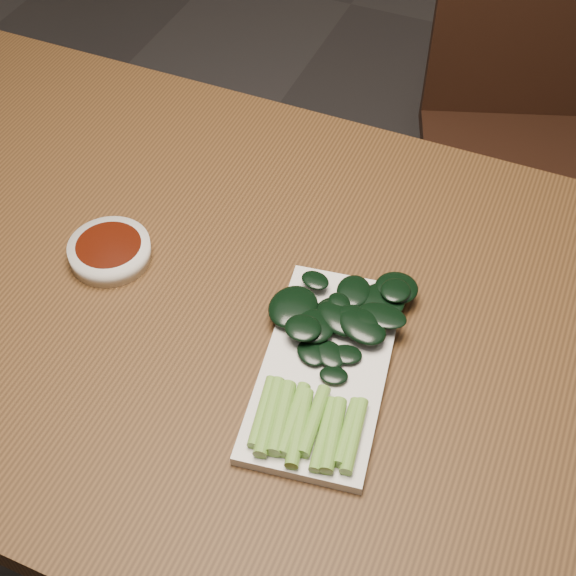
{
  "coord_description": "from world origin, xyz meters",
  "views": [
    {
      "loc": [
        0.3,
        -0.59,
        1.53
      ],
      "look_at": [
        0.04,
        0.03,
        0.76
      ],
      "focal_mm": 50.0,
      "sensor_mm": 36.0,
      "label": 1
    }
  ],
  "objects_px": {
    "chair_far": "(515,125)",
    "serving_plate": "(325,368)",
    "sauce_bowl": "(110,251)",
    "gai_lan": "(332,346)",
    "table": "(255,336)"
  },
  "relations": [
    {
      "from": "table",
      "to": "chair_far",
      "type": "xyz_separation_m",
      "value": [
        0.2,
        0.86,
        -0.19
      ]
    },
    {
      "from": "sauce_bowl",
      "to": "gai_lan",
      "type": "relative_size",
      "value": 0.34
    },
    {
      "from": "chair_far",
      "to": "serving_plate",
      "type": "bearing_deg",
      "value": -114.46
    },
    {
      "from": "sauce_bowl",
      "to": "gai_lan",
      "type": "xyz_separation_m",
      "value": [
        0.33,
        -0.04,
        0.01
      ]
    },
    {
      "from": "table",
      "to": "sauce_bowl",
      "type": "xyz_separation_m",
      "value": [
        -0.21,
        -0.01,
        0.09
      ]
    },
    {
      "from": "chair_far",
      "to": "sauce_bowl",
      "type": "height_order",
      "value": "chair_far"
    },
    {
      "from": "serving_plate",
      "to": "gai_lan",
      "type": "xyz_separation_m",
      "value": [
        -0.0,
        0.02,
        0.02
      ]
    },
    {
      "from": "chair_far",
      "to": "gai_lan",
      "type": "xyz_separation_m",
      "value": [
        -0.08,
        -0.9,
        0.29
      ]
    },
    {
      "from": "chair_far",
      "to": "gai_lan",
      "type": "relative_size",
      "value": 2.8
    },
    {
      "from": "sauce_bowl",
      "to": "gai_lan",
      "type": "distance_m",
      "value": 0.33
    },
    {
      "from": "serving_plate",
      "to": "chair_far",
      "type": "bearing_deg",
      "value": 85.2
    },
    {
      "from": "serving_plate",
      "to": "gai_lan",
      "type": "bearing_deg",
      "value": 91.81
    },
    {
      "from": "table",
      "to": "sauce_bowl",
      "type": "bearing_deg",
      "value": -178.52
    },
    {
      "from": "chair_far",
      "to": "sauce_bowl",
      "type": "xyz_separation_m",
      "value": [
        -0.41,
        -0.86,
        0.28
      ]
    },
    {
      "from": "chair_far",
      "to": "serving_plate",
      "type": "height_order",
      "value": "chair_far"
    }
  ]
}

